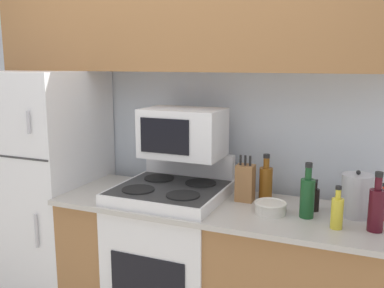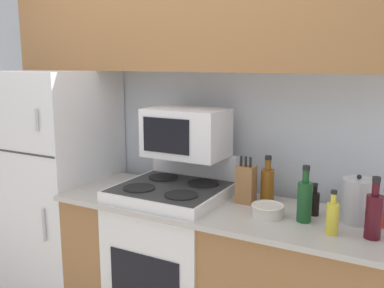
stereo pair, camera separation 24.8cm
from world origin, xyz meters
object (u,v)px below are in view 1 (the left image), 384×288
object	(u,v)px
stove	(171,257)
bottle_soy_sauce	(315,199)
microwave	(183,133)
bottle_wine_green	(307,196)
kettle	(357,195)
knife_block	(245,183)
bottle_whiskey	(266,182)
bottle_cooking_spray	(337,212)
refrigerator	(46,186)
bottle_wine_red	(376,208)
bottle_hot_sauce	(383,205)
bowl	(271,207)

from	to	relation	value
stove	bottle_soy_sauce	bearing A→B (deg)	6.50
microwave	bottle_soy_sauce	bearing A→B (deg)	-2.94
bottle_wine_green	kettle	distance (m)	0.27
kettle	knife_block	bearing A→B (deg)	178.05
bottle_whiskey	kettle	world-z (taller)	bottle_whiskey
bottle_cooking_spray	bottle_whiskey	distance (m)	0.54
refrigerator	bottle_wine_red	xyz separation A→B (m)	(2.18, -0.14, 0.18)
stove	kettle	xyz separation A→B (m)	(1.06, 0.10, 0.51)
bottle_wine_green	bottle_soy_sauce	size ratio (longest dim) A/B	1.67
refrigerator	stove	xyz separation A→B (m)	(1.02, -0.05, -0.33)
bottle_soy_sauce	bottle_whiskey	distance (m)	0.32
bottle_whiskey	kettle	distance (m)	0.52
bottle_soy_sauce	bottle_hot_sauce	bearing A→B (deg)	-0.55
refrigerator	bottle_hot_sauce	bearing A→B (deg)	1.04
bottle_wine_green	bottle_whiskey	world-z (taller)	bottle_wine_green
bottle_wine_green	bottle_whiskey	xyz separation A→B (m)	(-0.27, 0.21, -0.01)
bottle_wine_red	bottle_whiskey	world-z (taller)	bottle_wine_red
stove	bottle_soy_sauce	xyz separation A→B (m)	(0.84, 0.10, 0.46)
bottle_cooking_spray	bottle_whiskey	xyz separation A→B (m)	(-0.43, 0.32, 0.02)
microwave	bottle_wine_red	distance (m)	1.19
bottle_wine_red	stove	bearing A→B (deg)	175.71
refrigerator	bottle_cooking_spray	distance (m)	2.01
refrigerator	stove	size ratio (longest dim) A/B	1.48
stove	knife_block	world-z (taller)	knife_block
refrigerator	bottle_cooking_spray	xyz separation A→B (m)	(2.00, -0.18, 0.15)
bowl	bottle_whiskey	xyz separation A→B (m)	(-0.08, 0.23, 0.07)
bottle_cooking_spray	bottle_soy_sauce	bearing A→B (deg)	121.30
knife_block	stove	bearing A→B (deg)	-164.83
bowl	kettle	xyz separation A→B (m)	(0.43, 0.14, 0.08)
microwave	bottle_wine_red	bearing A→B (deg)	-11.24
bottle_wine_green	bottle_hot_sauce	world-z (taller)	bottle_wine_green
bottle_hot_sauce	bottle_whiskey	xyz separation A→B (m)	(-0.65, 0.10, 0.03)
microwave	bottle_hot_sauce	distance (m)	1.21
stove	bottle_cooking_spray	distance (m)	1.10
microwave	bottle_cooking_spray	xyz separation A→B (m)	(0.96, -0.26, -0.30)
bowl	bottle_soy_sauce	bearing A→B (deg)	32.64
bottle_cooking_spray	bottle_soy_sauce	xyz separation A→B (m)	(-0.13, 0.22, -0.02)
bottle_wine_green	kettle	xyz separation A→B (m)	(0.24, 0.12, -0.00)
knife_block	refrigerator	bearing A→B (deg)	-177.41
bottle_wine_green	bottle_soy_sauce	bearing A→B (deg)	78.04
refrigerator	kettle	distance (m)	2.09
bowl	bottle_wine_green	bearing A→B (deg)	5.47
bottle_wine_red	bottle_wine_green	xyz separation A→B (m)	(-0.34, 0.06, 0.00)
stove	bottle_whiskey	size ratio (longest dim) A/B	3.97
knife_block	bottle_cooking_spray	xyz separation A→B (m)	(0.54, -0.24, -0.03)
stove	bottle_whiskey	bearing A→B (deg)	19.32
stove	kettle	world-z (taller)	kettle
bottle_wine_green	bottle_cooking_spray	distance (m)	0.19
stove	bottle_whiskey	distance (m)	0.77
bottle_wine_red	bottle_cooking_spray	bearing A→B (deg)	-167.74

